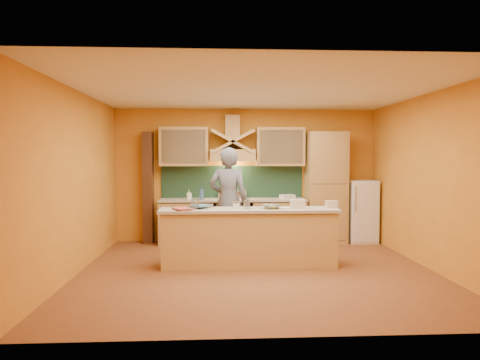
{
  "coord_description": "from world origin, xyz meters",
  "views": [
    {
      "loc": [
        -0.62,
        -6.59,
        1.77
      ],
      "look_at": [
        -0.22,
        0.9,
        1.38
      ],
      "focal_mm": 32.0,
      "sensor_mm": 36.0,
      "label": 1
    }
  ],
  "objects": [
    {
      "name": "backsplash",
      "position": [
        -0.3,
        2.48,
        1.25
      ],
      "size": [
        3.0,
        0.03,
        0.7
      ],
      "primitive_type": "cube",
      "color": "#163225",
      "rests_on": "wall_back"
    },
    {
      "name": "jar_large",
      "position": [
        -0.98,
        0.32,
        1.02
      ],
      "size": [
        0.16,
        0.16,
        0.16
      ],
      "primitive_type": "cylinder",
      "rotation": [
        0.0,
        0.0,
        -0.26
      ],
      "color": "silver",
      "rests_on": "island_top"
    },
    {
      "name": "island_top",
      "position": [
        -0.1,
        0.3,
        0.92
      ],
      "size": [
        2.9,
        0.62,
        0.05
      ],
      "primitive_type": "cube",
      "color": "#BDB4A0",
      "rests_on": "island_body"
    },
    {
      "name": "wall_back",
      "position": [
        0.0,
        2.5,
        1.4
      ],
      "size": [
        5.5,
        0.02,
        2.8
      ],
      "primitive_type": "cube",
      "color": "orange",
      "rests_on": "floor"
    },
    {
      "name": "wall_left",
      "position": [
        -2.75,
        0.0,
        1.4
      ],
      "size": [
        0.02,
        5.0,
        2.8
      ],
      "primitive_type": "cube",
      "color": "orange",
      "rests_on": "floor"
    },
    {
      "name": "floor",
      "position": [
        0.0,
        0.0,
        0.0
      ],
      "size": [
        5.5,
        5.0,
        0.01
      ],
      "primitive_type": "cube",
      "color": "brown",
      "rests_on": "ground"
    },
    {
      "name": "base_cabinet_left",
      "position": [
        -1.25,
        2.2,
        0.43
      ],
      "size": [
        1.1,
        0.6,
        0.86
      ],
      "primitive_type": "cube",
      "color": "tan",
      "rests_on": "floor"
    },
    {
      "name": "cloth",
      "position": [
        0.46,
        0.32,
        0.95
      ],
      "size": [
        0.24,
        0.2,
        0.01
      ],
      "primitive_type": "cube",
      "rotation": [
        0.0,
        0.0,
        0.18
      ],
      "color": "beige",
      "rests_on": "island_top"
    },
    {
      "name": "pot_large",
      "position": [
        -0.43,
        2.17,
        0.97
      ],
      "size": [
        0.27,
        0.27,
        0.15
      ],
      "primitive_type": "cylinder",
      "rotation": [
        0.0,
        0.0,
        -0.31
      ],
      "color": "silver",
      "rests_on": "stove"
    },
    {
      "name": "upper_cabinet_left",
      "position": [
        -1.3,
        2.33,
        2.0
      ],
      "size": [
        1.0,
        0.35,
        0.8
      ],
      "primitive_type": "cube",
      "color": "tan",
      "rests_on": "wall_back"
    },
    {
      "name": "pot_small",
      "position": [
        -0.15,
        2.22,
        0.97
      ],
      "size": [
        0.27,
        0.27,
        0.14
      ],
      "primitive_type": "cylinder",
      "rotation": [
        0.0,
        0.0,
        0.39
      ],
      "color": "silver",
      "rests_on": "stove"
    },
    {
      "name": "grocery_bag_a",
      "position": [
        0.7,
        0.3,
        1.02
      ],
      "size": [
        0.22,
        0.18,
        0.14
      ],
      "primitive_type": "cube",
      "rotation": [
        0.0,
        0.0,
        0.02
      ],
      "color": "beige",
      "rests_on": "island_top"
    },
    {
      "name": "grocery_bag_b",
      "position": [
        1.28,
        0.37,
        1.0
      ],
      "size": [
        0.19,
        0.15,
        0.11
      ],
      "primitive_type": "cube",
      "rotation": [
        0.0,
        0.0,
        0.01
      ],
      "color": "beige",
      "rests_on": "island_top"
    },
    {
      "name": "wall_front",
      "position": [
        0.0,
        -2.5,
        1.4
      ],
      "size": [
        5.5,
        0.02,
        2.8
      ],
      "primitive_type": "cube",
      "color": "orange",
      "rests_on": "floor"
    },
    {
      "name": "range_hood",
      "position": [
        -0.3,
        2.25,
        1.82
      ],
      "size": [
        0.92,
        0.5,
        0.24
      ],
      "primitive_type": "cube",
      "color": "tan",
      "rests_on": "wall_back"
    },
    {
      "name": "wall_right",
      "position": [
        2.75,
        0.0,
        1.4
      ],
      "size": [
        0.02,
        5.0,
        2.8
      ],
      "primitive_type": "cube",
      "color": "orange",
      "rests_on": "floor"
    },
    {
      "name": "base_cabinet_right",
      "position": [
        0.65,
        2.2,
        0.43
      ],
      "size": [
        1.1,
        0.6,
        0.86
      ],
      "primitive_type": "cube",
      "color": "tan",
      "rests_on": "floor"
    },
    {
      "name": "trim_column_left",
      "position": [
        -2.05,
        2.35,
        1.15
      ],
      "size": [
        0.2,
        0.3,
        2.3
      ],
      "primitive_type": "cube",
      "color": "#472816",
      "rests_on": "floor"
    },
    {
      "name": "fridge",
      "position": [
        2.4,
        2.2,
        0.65
      ],
      "size": [
        0.58,
        0.6,
        1.3
      ],
      "primitive_type": "cube",
      "color": "white",
      "rests_on": "floor"
    },
    {
      "name": "island_body",
      "position": [
        -0.1,
        0.3,
        0.44
      ],
      "size": [
        2.8,
        0.55,
        0.88
      ],
      "primitive_type": "cube",
      "color": "#DAB56F",
      "rests_on": "floor"
    },
    {
      "name": "book_lower",
      "position": [
        -1.28,
        0.14,
        0.96
      ],
      "size": [
        0.38,
        0.43,
        0.03
      ],
      "primitive_type": "imported",
      "rotation": [
        0.0,
        0.0,
        0.45
      ],
      "color": "#B75241",
      "rests_on": "island_top"
    },
    {
      "name": "book_upper",
      "position": [
        -0.99,
        0.48,
        0.98
      ],
      "size": [
        0.41,
        0.43,
        0.03
      ],
      "primitive_type": "imported",
      "rotation": [
        0.0,
        0.0,
        -0.57
      ],
      "color": "#406C8D",
      "rests_on": "island_top"
    },
    {
      "name": "hood_chimney",
      "position": [
        -0.3,
        2.35,
        2.4
      ],
      "size": [
        0.3,
        0.3,
        0.5
      ],
      "primitive_type": "cube",
      "color": "tan",
      "rests_on": "wall_back"
    },
    {
      "name": "person",
      "position": [
        -0.41,
        1.2,
        0.98
      ],
      "size": [
        0.79,
        0.6,
        1.96
      ],
      "primitive_type": "imported",
      "rotation": [
        0.0,
        0.0,
        2.94
      ],
      "color": "slate",
      "rests_on": "floor"
    },
    {
      "name": "mixing_bowl",
      "position": [
        0.25,
        0.27,
        0.98
      ],
      "size": [
        0.36,
        0.36,
        0.07
      ],
      "primitive_type": "imported",
      "rotation": [
        0.0,
        0.0,
        0.38
      ],
      "color": "silver",
      "rests_on": "island_top"
    },
    {
      "name": "jar_small",
      "position": [
        -0.14,
        0.31,
        1.02
      ],
      "size": [
        0.13,
        0.13,
        0.15
      ],
      "primitive_type": "cylinder",
      "rotation": [
        0.0,
        0.0,
        -0.27
      ],
      "color": "silver",
      "rests_on": "island_top"
    },
    {
      "name": "counter_top",
      "position": [
        -0.3,
        2.2,
        0.9
      ],
      "size": [
        3.0,
        0.62,
        0.04
      ],
      "primitive_type": "cube",
      "color": "#BDB4A0",
      "rests_on": "base_cabinet_left"
    },
    {
      "name": "ceiling",
      "position": [
        0.0,
        0.0,
        2.8
      ],
      "size": [
        5.5,
        5.0,
        0.01
      ],
      "primitive_type": "cube",
      "color": "white",
      "rests_on": "wall_back"
    },
    {
      "name": "soap_bottle_a",
      "position": [
        -1.19,
        2.11,
        1.02
      ],
      "size": [
        0.11,
        0.11,
        0.2
      ],
      "primitive_type": "imported",
      "rotation": [
        0.0,
        0.0,
        0.29
      ],
      "color": "white",
      "rests_on": "counter_top"
    },
    {
      "name": "soap_bottle_b",
      "position": [
        -0.94,
        2.08,
        1.05
      ],
      "size": [
        0.14,
        0.14,
        0.27
      ],
      "primitive_type": "imported",
      "rotation": [
        0.0,
        0.0,
        0.45
      ],
      "color": "#335A8E",
      "rests_on": "counter_top"
    },
    {
      "name": "upper_cabinet_right",
      "position": [
        0.7,
        2.33,
        2.0
      ],
      "size": [
        1.0,
        0.35,
        0.8
      ],
      "primitive_type": "cube",
      "color": "tan",
      "rests_on": "wall_back"
    },
    {
      "name": "stove",
      "position": [
        -0.3,
        2.2,
        0.45
      ],
      "size": [
        0.6,
        0.58,
        0.9
      ],
      "primitive_type": "cube",
      "color": "black",
      "rests_on": "floor"
    },
    {
      "name": "kitchen_scale",
      "position": [
        -0.31,
        0.39,
        0.99
      ],
      "size": [
        0.11,
        0.11,
        0.09
      ],
      "primitive_type": "cube",
      "rotation": [
        0.0,
        0.0,
        0.01
      ],
      "color": "white",
      "rests_on": "island_top"
    },
    {
      "name": "pantry_column",
      "position": [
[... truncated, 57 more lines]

